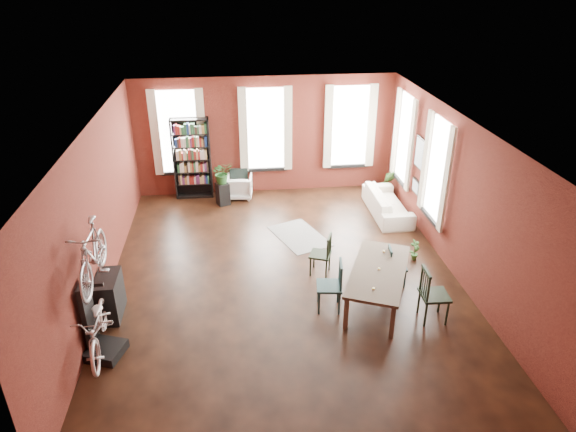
{
  "coord_description": "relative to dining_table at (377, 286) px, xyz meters",
  "views": [
    {
      "loc": [
        -0.95,
        -8.89,
        5.83
      ],
      "look_at": [
        0.16,
        0.6,
        1.08
      ],
      "focal_mm": 32.0,
      "sensor_mm": 36.0,
      "label": 1
    }
  ],
  "objects": [
    {
      "name": "plant_on_stand",
      "position": [
        -2.87,
        4.8,
        0.47
      ],
      "size": [
        0.69,
        0.72,
        0.46
      ],
      "primitive_type": "imported",
      "rotation": [
        0.0,
        0.0,
        0.33
      ],
      "color": "#245622",
      "rests_on": "plant_stand"
    },
    {
      "name": "dining_chair_b",
      "position": [
        -0.9,
        1.13,
        0.09
      ],
      "size": [
        0.53,
        0.53,
        0.89
      ],
      "primitive_type": "cube",
      "rotation": [
        0.0,
        0.0,
        -1.95
      ],
      "color": "black",
      "rests_on": "ground"
    },
    {
      "name": "bookshelf",
      "position": [
        -3.66,
        5.38,
        0.74
      ],
      "size": [
        1.0,
        0.32,
        2.2
      ],
      "primitive_type": "cube",
      "color": "black",
      "rests_on": "ground"
    },
    {
      "name": "striped_rug",
      "position": [
        -1.11,
        2.75,
        -0.35
      ],
      "size": [
        1.47,
        1.8,
        0.01
      ],
      "primitive_type": "cube",
      "rotation": [
        0.0,
        0.0,
        0.37
      ],
      "color": "black",
      "rests_on": "ground"
    },
    {
      "name": "dining_chair_d",
      "position": [
        0.55,
        0.56,
        0.05
      ],
      "size": [
        0.42,
        0.42,
        0.82
      ],
      "primitive_type": "cube",
      "rotation": [
        0.0,
        0.0,
        1.44
      ],
      "color": "#163232",
      "rests_on": "ground"
    },
    {
      "name": "bike_wall_rack",
      "position": [
        -5.06,
        -0.72,
        0.29
      ],
      "size": [
        0.16,
        0.6,
        1.3
      ],
      "primitive_type": "cube",
      "color": "black",
      "rests_on": "ground"
    },
    {
      "name": "bicycle_floor",
      "position": [
        -4.86,
        -0.97,
        0.63
      ],
      "size": [
        0.67,
        0.93,
        1.66
      ],
      "primitive_type": "imported",
      "rotation": [
        0.0,
        0.0,
        0.11
      ],
      "color": "beige",
      "rests_on": "bike_trainer"
    },
    {
      "name": "console_table",
      "position": [
        -4.94,
        0.18,
        0.04
      ],
      "size": [
        0.4,
        0.8,
        0.8
      ],
      "primitive_type": "cube",
      "color": "black",
      "rests_on": "ground"
    },
    {
      "name": "plant_by_sofa",
      "position": [
        1.63,
        4.82,
        -0.19
      ],
      "size": [
        0.69,
        0.85,
        0.33
      ],
      "primitive_type": "imported",
      "rotation": [
        0.0,
        0.0,
        -0.43
      ],
      "color": "#305622",
      "rests_on": "ground"
    },
    {
      "name": "cream_sofa",
      "position": [
        1.29,
        3.68,
        0.05
      ],
      "size": [
        0.61,
        2.08,
        0.81
      ],
      "primitive_type": "imported",
      "rotation": [
        0.0,
        0.0,
        1.57
      ],
      "color": "beige",
      "rests_on": "ground"
    },
    {
      "name": "dining_table",
      "position": [
        0.0,
        0.0,
        0.0
      ],
      "size": [
        1.72,
        2.31,
        0.72
      ],
      "primitive_type": "cube",
      "rotation": [
        0.0,
        0.0,
        -0.42
      ],
      "color": "#47392B",
      "rests_on": "ground"
    },
    {
      "name": "bicycle_hung",
      "position": [
        -4.81,
        -0.72,
        1.77
      ],
      "size": [
        0.47,
        1.0,
        1.66
      ],
      "primitive_type": "imported",
      "color": "#A5A8AD",
      "rests_on": "bike_wall_rack"
    },
    {
      "name": "room",
      "position": [
        -1.41,
        1.7,
        1.78
      ],
      "size": [
        9.0,
        9.04,
        3.22
      ],
      "color": "black",
      "rests_on": "ground"
    },
    {
      "name": "white_armchair",
      "position": [
        -2.43,
        5.18,
        -0.01
      ],
      "size": [
        0.74,
        0.7,
        0.69
      ],
      "primitive_type": "imported",
      "rotation": [
        0.0,
        0.0,
        3.04
      ],
      "color": "white",
      "rests_on": "ground"
    },
    {
      "name": "dining_chair_a",
      "position": [
        -0.95,
        -0.09,
        0.14
      ],
      "size": [
        0.52,
        0.52,
        0.99
      ],
      "primitive_type": "cube",
      "rotation": [
        0.0,
        0.0,
        -1.71
      ],
      "color": "#1A3839",
      "rests_on": "ground"
    },
    {
      "name": "plant_small",
      "position": [
        1.23,
        1.4,
        -0.27
      ],
      "size": [
        0.46,
        0.54,
        0.17
      ],
      "primitive_type": "imported",
      "rotation": [
        0.0,
        0.0,
        0.52
      ],
      "color": "#306127",
      "rests_on": "ground"
    },
    {
      "name": "dining_chair_c",
      "position": [
        0.85,
        -0.63,
        0.16
      ],
      "size": [
        0.5,
        0.5,
        1.04
      ],
      "primitive_type": "cube",
      "rotation": [
        0.0,
        0.0,
        1.54
      ],
      "color": "black",
      "rests_on": "ground"
    },
    {
      "name": "bike_trainer",
      "position": [
        -4.83,
        -0.93,
        -0.28
      ],
      "size": [
        0.7,
        0.7,
        0.16
      ],
      "primitive_type": "cube",
      "rotation": [
        0.0,
        0.0,
        -0.34
      ],
      "color": "black",
      "rests_on": "ground"
    },
    {
      "name": "plant_stand",
      "position": [
        -2.88,
        4.76,
        -0.06
      ],
      "size": [
        0.39,
        0.39,
        0.6
      ],
      "primitive_type": "cube",
      "rotation": [
        0.0,
        0.0,
        0.38
      ],
      "color": "black",
      "rests_on": "ground"
    }
  ]
}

